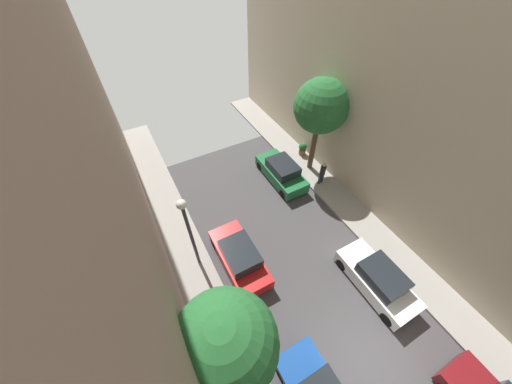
{
  "coord_description": "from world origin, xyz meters",
  "views": [
    {
      "loc": [
        -5.33,
        -0.16,
        13.35
      ],
      "look_at": [
        0.36,
        10.25,
        0.5
      ],
      "focal_mm": 18.97,
      "sensor_mm": 36.0,
      "label": 1
    }
  ],
  "objects_px": {
    "potted_plant_0": "(303,148)",
    "lamp_post": "(188,225)",
    "parked_car_left_4": "(240,257)",
    "street_tree_0": "(225,344)",
    "parked_car_right_4": "(281,172)",
    "parked_car_right_3": "(378,280)",
    "pedestrian": "(322,173)",
    "street_tree_1": "(321,107)"
  },
  "relations": [
    {
      "from": "parked_car_left_4",
      "to": "pedestrian",
      "type": "xyz_separation_m",
      "value": [
        7.51,
        2.79,
        0.35
      ]
    },
    {
      "from": "parked_car_right_4",
      "to": "lamp_post",
      "type": "xyz_separation_m",
      "value": [
        -7.3,
        -3.37,
        2.76
      ]
    },
    {
      "from": "pedestrian",
      "to": "potted_plant_0",
      "type": "bearing_deg",
      "value": 77.46
    },
    {
      "from": "street_tree_0",
      "to": "lamp_post",
      "type": "distance_m",
      "value": 5.61
    },
    {
      "from": "street_tree_0",
      "to": "potted_plant_0",
      "type": "distance_m",
      "value": 15.34
    },
    {
      "from": "potted_plant_0",
      "to": "lamp_post",
      "type": "bearing_deg",
      "value": -154.42
    },
    {
      "from": "potted_plant_0",
      "to": "pedestrian",
      "type": "bearing_deg",
      "value": -102.54
    },
    {
      "from": "pedestrian",
      "to": "lamp_post",
      "type": "distance_m",
      "value": 9.86
    },
    {
      "from": "street_tree_0",
      "to": "parked_car_left_4",
      "type": "bearing_deg",
      "value": 60.9
    },
    {
      "from": "pedestrian",
      "to": "street_tree_1",
      "type": "bearing_deg",
      "value": 78.88
    },
    {
      "from": "street_tree_0",
      "to": "street_tree_1",
      "type": "bearing_deg",
      "value": 40.64
    },
    {
      "from": "lamp_post",
      "to": "parked_car_left_4",
      "type": "bearing_deg",
      "value": -29.98
    },
    {
      "from": "street_tree_0",
      "to": "street_tree_1",
      "type": "relative_size",
      "value": 0.95
    },
    {
      "from": "lamp_post",
      "to": "potted_plant_0",
      "type": "bearing_deg",
      "value": 25.58
    },
    {
      "from": "parked_car_left_4",
      "to": "parked_car_right_4",
      "type": "xyz_separation_m",
      "value": [
        5.4,
        4.46,
        0.0
      ]
    },
    {
      "from": "parked_car_right_3",
      "to": "parked_car_right_4",
      "type": "height_order",
      "value": "same"
    },
    {
      "from": "parked_car_right_4",
      "to": "lamp_post",
      "type": "relative_size",
      "value": 0.84
    },
    {
      "from": "parked_car_left_4",
      "to": "street_tree_1",
      "type": "relative_size",
      "value": 0.65
    },
    {
      "from": "parked_car_right_4",
      "to": "potted_plant_0",
      "type": "height_order",
      "value": "parked_car_right_4"
    },
    {
      "from": "potted_plant_0",
      "to": "lamp_post",
      "type": "xyz_separation_m",
      "value": [
        -10.11,
        -4.84,
        2.83
      ]
    },
    {
      "from": "parked_car_right_3",
      "to": "lamp_post",
      "type": "height_order",
      "value": "lamp_post"
    },
    {
      "from": "parked_car_left_4",
      "to": "parked_car_right_4",
      "type": "distance_m",
      "value": 7.01
    },
    {
      "from": "street_tree_1",
      "to": "potted_plant_0",
      "type": "relative_size",
      "value": 6.78
    },
    {
      "from": "parked_car_right_3",
      "to": "pedestrian",
      "type": "xyz_separation_m",
      "value": [
        2.11,
        7.13,
        0.35
      ]
    },
    {
      "from": "pedestrian",
      "to": "lamp_post",
      "type": "relative_size",
      "value": 0.34
    },
    {
      "from": "pedestrian",
      "to": "street_tree_1",
      "type": "xyz_separation_m",
      "value": [
        0.33,
        1.66,
        3.87
      ]
    },
    {
      "from": "pedestrian",
      "to": "street_tree_1",
      "type": "height_order",
      "value": "street_tree_1"
    },
    {
      "from": "parked_car_right_3",
      "to": "street_tree_0",
      "type": "relative_size",
      "value": 0.68
    },
    {
      "from": "pedestrian",
      "to": "potted_plant_0",
      "type": "height_order",
      "value": "pedestrian"
    },
    {
      "from": "parked_car_right_4",
      "to": "potted_plant_0",
      "type": "xyz_separation_m",
      "value": [
        2.81,
        1.47,
        -0.06
      ]
    },
    {
      "from": "parked_car_left_4",
      "to": "potted_plant_0",
      "type": "relative_size",
      "value": 4.38
    },
    {
      "from": "parked_car_left_4",
      "to": "parked_car_right_3",
      "type": "relative_size",
      "value": 1.0
    },
    {
      "from": "parked_car_left_4",
      "to": "potted_plant_0",
      "type": "height_order",
      "value": "parked_car_left_4"
    },
    {
      "from": "street_tree_0",
      "to": "lamp_post",
      "type": "xyz_separation_m",
      "value": [
        0.52,
        5.45,
        -1.22
      ]
    },
    {
      "from": "parked_car_right_4",
      "to": "street_tree_0",
      "type": "distance_m",
      "value": 12.44
    },
    {
      "from": "parked_car_left_4",
      "to": "street_tree_1",
      "type": "bearing_deg",
      "value": 29.61
    },
    {
      "from": "parked_car_right_3",
      "to": "pedestrian",
      "type": "relative_size",
      "value": 2.44
    },
    {
      "from": "parked_car_left_4",
      "to": "street_tree_0",
      "type": "bearing_deg",
      "value": -119.1
    },
    {
      "from": "parked_car_right_4",
      "to": "parked_car_right_3",
      "type": "bearing_deg",
      "value": -90.0
    },
    {
      "from": "street_tree_1",
      "to": "potted_plant_0",
      "type": "height_order",
      "value": "street_tree_1"
    },
    {
      "from": "parked_car_right_3",
      "to": "parked_car_right_4",
      "type": "bearing_deg",
      "value": 90.0
    },
    {
      "from": "pedestrian",
      "to": "street_tree_0",
      "type": "height_order",
      "value": "street_tree_0"
    }
  ]
}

